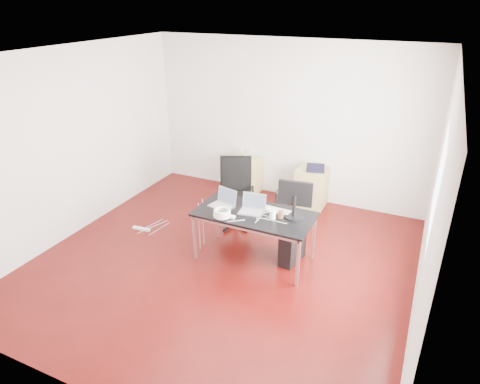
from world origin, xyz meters
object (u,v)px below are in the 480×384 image
at_px(desk, 254,217).
at_px(filing_cabinet_left, 245,176).
at_px(pc_tower, 292,248).
at_px(office_chair, 236,189).
at_px(filing_cabinet_right, 311,188).

relative_size(desk, filing_cabinet_left, 2.29).
distance_m(desk, pc_tower, 0.70).
xyz_separation_m(office_chair, filing_cabinet_left, (-0.34, 1.12, -0.26)).
xyz_separation_m(desk, pc_tower, (0.50, 0.17, -0.46)).
relative_size(filing_cabinet_left, filing_cabinet_right, 1.00).
bearing_deg(filing_cabinet_right, pc_tower, -81.65).
distance_m(office_chair, filing_cabinet_right, 1.48).
distance_m(desk, filing_cabinet_right, 2.02).
relative_size(desk, filing_cabinet_right, 2.29).
bearing_deg(filing_cabinet_right, filing_cabinet_left, 180.00).
bearing_deg(filing_cabinet_right, office_chair, -129.97).
bearing_deg(office_chair, pc_tower, -54.20).
relative_size(office_chair, pc_tower, 2.40).
xyz_separation_m(desk, filing_cabinet_left, (-1.04, 1.98, -0.33)).
bearing_deg(pc_tower, desk, -151.18).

